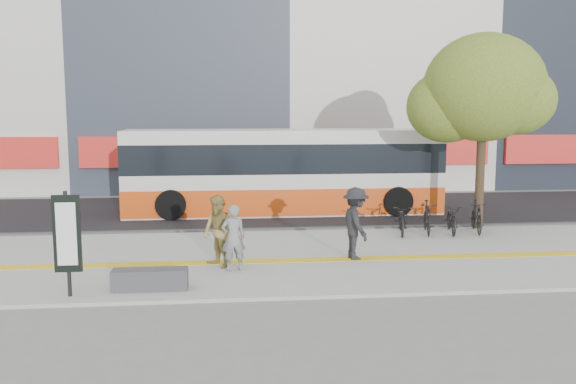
{
  "coord_description": "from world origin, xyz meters",
  "views": [
    {
      "loc": [
        -0.94,
        -14.07,
        3.92
      ],
      "look_at": [
        0.69,
        2.0,
        1.72
      ],
      "focal_mm": 37.95,
      "sensor_mm": 36.0,
      "label": 1
    }
  ],
  "objects": [
    {
      "name": "bicycle_row",
      "position": [
        5.61,
        4.0,
        0.56
      ],
      "size": [
        3.31,
        1.83,
        1.01
      ],
      "color": "black",
      "rests_on": "sidewalk"
    },
    {
      "name": "bench",
      "position": [
        -2.6,
        -1.2,
        0.3
      ],
      "size": [
        1.6,
        0.45,
        0.45
      ],
      "primitive_type": "cube",
      "color": "#3C3C3F",
      "rests_on": "sidewalk"
    },
    {
      "name": "signboard",
      "position": [
        -4.2,
        -1.51,
        1.37
      ],
      "size": [
        0.55,
        0.1,
        2.2
      ],
      "color": "black",
      "rests_on": "sidewalk"
    },
    {
      "name": "ground",
      "position": [
        0.0,
        0.0,
        0.0
      ],
      "size": [
        120.0,
        120.0,
        0.0
      ],
      "primitive_type": "plane",
      "color": "slate",
      "rests_on": "ground"
    },
    {
      "name": "street",
      "position": [
        0.0,
        9.0,
        0.03
      ],
      "size": [
        40.0,
        8.0,
        0.06
      ],
      "primitive_type": "cube",
      "color": "black",
      "rests_on": "ground"
    },
    {
      "name": "sidewalk",
      "position": [
        0.0,
        1.5,
        0.04
      ],
      "size": [
        40.0,
        7.0,
        0.08
      ],
      "primitive_type": "cube",
      "color": "gray",
      "rests_on": "ground"
    },
    {
      "name": "pedestrian_tan",
      "position": [
        -1.17,
        0.56,
        0.96
      ],
      "size": [
        1.03,
        1.09,
        1.77
      ],
      "primitive_type": "imported",
      "rotation": [
        0.0,
        0.0,
        -0.98
      ],
      "color": "olive",
      "rests_on": "sidewalk"
    },
    {
      "name": "tactile_strip",
      "position": [
        0.0,
        1.0,
        0.09
      ],
      "size": [
        40.0,
        0.45,
        0.01
      ],
      "primitive_type": "cube",
      "color": "yellow",
      "rests_on": "sidewalk"
    },
    {
      "name": "pedestrian_dark",
      "position": [
        2.34,
        1.01,
        1.01
      ],
      "size": [
        0.86,
        1.29,
        1.86
      ],
      "primitive_type": "imported",
      "rotation": [
        0.0,
        0.0,
        1.72
      ],
      "color": "black",
      "rests_on": "sidewalk"
    },
    {
      "name": "seated_woman",
      "position": [
        -0.8,
        0.19,
        0.88
      ],
      "size": [
        0.65,
        0.49,
        1.6
      ],
      "primitive_type": "imported",
      "rotation": [
        0.0,
        0.0,
        3.34
      ],
      "color": "black",
      "rests_on": "sidewalk"
    },
    {
      "name": "street_tree",
      "position": [
        7.18,
        4.82,
        4.51
      ],
      "size": [
        4.4,
        3.8,
        6.31
      ],
      "color": "#322316",
      "rests_on": "sidewalk"
    },
    {
      "name": "curb",
      "position": [
        0.0,
        5.0,
        0.07
      ],
      "size": [
        40.0,
        0.25,
        0.14
      ],
      "primitive_type": "cube",
      "color": "#3C3C3F",
      "rests_on": "ground"
    },
    {
      "name": "bus",
      "position": [
        1.18,
        8.5,
        1.52
      ],
      "size": [
        11.67,
        2.77,
        3.11
      ],
      "color": "silver",
      "rests_on": "street"
    }
  ]
}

